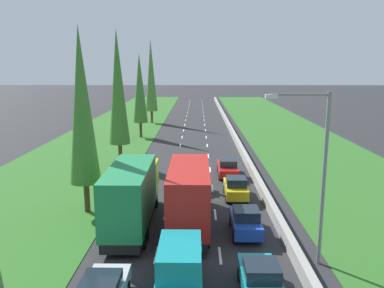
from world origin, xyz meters
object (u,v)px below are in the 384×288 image
at_px(blue_hatchback_right_lane, 245,221).
at_px(street_light_mast, 318,167).
at_px(red_box_truck_centre_lane, 189,194).
at_px(maroon_hatchback_centre_lane, 192,179).
at_px(red_sedan_right_lane, 228,167).
at_px(poplar_tree_second, 82,107).
at_px(green_box_truck_left_lane, 132,194).
at_px(poplar_tree_fourth, 140,89).
at_px(teal_hatchback_right_lane, 260,279).
at_px(poplar_tree_fifth, 151,76).
at_px(yellow_hatchback_right_lane, 236,188).
at_px(teal_van_centre_lane, 180,273).
at_px(poplar_tree_third, 118,88).

height_order(blue_hatchback_right_lane, street_light_mast, street_light_mast).
bearing_deg(red_box_truck_centre_lane, maroon_hatchback_centre_lane, 89.47).
xyz_separation_m(red_sedan_right_lane, poplar_tree_second, (-10.64, -9.38, 6.68)).
xyz_separation_m(green_box_truck_left_lane, blue_hatchback_right_lane, (7.09, -0.98, -1.35)).
distance_m(poplar_tree_second, poplar_tree_fourth, 29.42).
distance_m(teal_hatchback_right_lane, blue_hatchback_right_lane, 6.69).
height_order(poplar_tree_second, poplar_tree_fourth, poplar_tree_second).
distance_m(green_box_truck_left_lane, poplar_tree_fourth, 32.61).
relative_size(red_sedan_right_lane, street_light_mast, 0.50).
relative_size(red_box_truck_centre_lane, poplar_tree_fifth, 0.64).
bearing_deg(poplar_tree_fifth, green_box_truck_left_lane, -84.91).
bearing_deg(teal_hatchback_right_lane, red_box_truck_centre_lane, 113.19).
bearing_deg(yellow_hatchback_right_lane, blue_hatchback_right_lane, -90.37).
distance_m(teal_van_centre_lane, poplar_tree_second, 14.23).
distance_m(red_sedan_right_lane, poplar_tree_fifth, 37.05).
xyz_separation_m(red_box_truck_centre_lane, blue_hatchback_right_lane, (3.48, -1.12, -1.35)).
bearing_deg(maroon_hatchback_centre_lane, yellow_hatchback_right_lane, -35.34).
height_order(maroon_hatchback_centre_lane, poplar_tree_third, poplar_tree_third).
distance_m(teal_van_centre_lane, red_sedan_right_lane, 20.45).
height_order(teal_hatchback_right_lane, maroon_hatchback_centre_lane, same).
bearing_deg(red_sedan_right_lane, yellow_hatchback_right_lane, -88.47).
xyz_separation_m(poplar_tree_third, poplar_tree_fifth, (-0.14, 30.08, 0.42)).
bearing_deg(poplar_tree_second, poplar_tree_fourth, 90.76).
xyz_separation_m(teal_van_centre_lane, teal_hatchback_right_lane, (3.57, 0.50, -0.56)).
bearing_deg(teal_van_centre_lane, red_box_truck_centre_lane, 88.45).
distance_m(poplar_tree_fourth, poplar_tree_fifth, 14.55).
distance_m(teal_van_centre_lane, poplar_tree_third, 26.48).
distance_m(red_box_truck_centre_lane, street_light_mast, 8.64).
xyz_separation_m(green_box_truck_left_lane, street_light_mast, (10.15, -4.61, 3.05)).
bearing_deg(street_light_mast, maroon_hatchback_centre_lane, 116.84).
xyz_separation_m(red_box_truck_centre_lane, poplar_tree_fifth, (-7.75, 46.34, 6.24)).
bearing_deg(poplar_tree_fourth, blue_hatchback_right_lane, -71.31).
relative_size(yellow_hatchback_right_lane, poplar_tree_fourth, 0.33).
distance_m(maroon_hatchback_centre_lane, poplar_tree_fourth, 25.81).
xyz_separation_m(blue_hatchback_right_lane, poplar_tree_fifth, (-11.23, 47.46, 7.59)).
bearing_deg(street_light_mast, poplar_tree_fourth, 111.23).
height_order(red_box_truck_centre_lane, blue_hatchback_right_lane, red_box_truck_centre_lane).
distance_m(poplar_tree_second, street_light_mast, 15.75).
height_order(blue_hatchback_right_lane, red_sedan_right_lane, blue_hatchback_right_lane).
height_order(teal_van_centre_lane, poplar_tree_fifth, poplar_tree_fifth).
relative_size(red_sedan_right_lane, poplar_tree_second, 0.35).
bearing_deg(yellow_hatchback_right_lane, teal_hatchback_right_lane, -90.74).
bearing_deg(maroon_hatchback_centre_lane, red_sedan_right_lane, 49.24).
relative_size(teal_van_centre_lane, poplar_tree_fourth, 0.41).
bearing_deg(yellow_hatchback_right_lane, poplar_tree_third, 136.18).
height_order(teal_hatchback_right_lane, green_box_truck_left_lane, green_box_truck_left_lane).
relative_size(teal_van_centre_lane, red_box_truck_centre_lane, 0.52).
bearing_deg(teal_van_centre_lane, poplar_tree_fifth, 97.85).
height_order(yellow_hatchback_right_lane, poplar_tree_fourth, poplar_tree_fourth).
height_order(maroon_hatchback_centre_lane, poplar_tree_fifth, poplar_tree_fifth).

